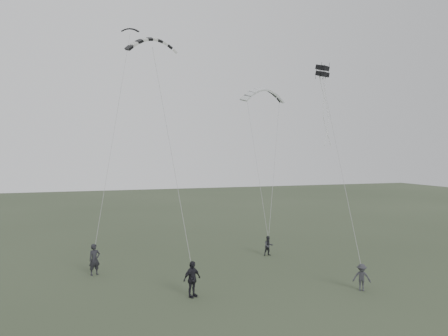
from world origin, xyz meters
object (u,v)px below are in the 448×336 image
object	(u,v)px
kite_pale_large	(263,89)
kite_dark_small	(130,29)
flyer_center	(192,279)
kite_box	(322,71)
flyer_right	(268,246)
kite_striped	(152,39)
flyer_left	(95,260)
flyer_far	(362,277)

from	to	relation	value
kite_pale_large	kite_dark_small	bearing A→B (deg)	-177.46
flyer_center	kite_dark_small	xyz separation A→B (m)	(-1.75, 12.78, 16.56)
kite_dark_small	kite_box	xyz separation A→B (m)	(12.68, -7.73, -3.92)
flyer_right	flyer_center	size ratio (longest dim) A/B	0.76
flyer_center	kite_dark_small	bearing A→B (deg)	71.05
kite_dark_small	kite_striped	bearing A→B (deg)	-72.24
kite_dark_small	kite_pale_large	xyz separation A→B (m)	(12.30, 1.93, -3.92)
flyer_right	kite_striped	size ratio (longest dim) A/B	0.46
flyer_left	flyer_far	size ratio (longest dim) A/B	1.31
flyer_center	flyer_far	size ratio (longest dim) A/B	1.28
flyer_right	kite_striped	world-z (taller)	kite_striped
flyer_right	kite_pale_large	xyz separation A→B (m)	(2.75, 7.35, 12.87)
kite_dark_small	flyer_far	bearing A→B (deg)	-38.59
flyer_center	kite_dark_small	size ratio (longest dim) A/B	1.41
kite_dark_small	kite_pale_large	bearing A→B (deg)	23.47
flyer_right	kite_dark_small	distance (m)	20.07
flyer_center	kite_box	size ratio (longest dim) A/B	2.57
flyer_far	kite_box	xyz separation A→B (m)	(1.62, 7.02, 12.85)
kite_striped	kite_box	xyz separation A→B (m)	(12.22, 0.35, -1.17)
flyer_far	kite_pale_large	bearing A→B (deg)	117.50
kite_box	kite_pale_large	bearing A→B (deg)	61.40
flyer_left	flyer_center	bearing A→B (deg)	-72.80
kite_pale_large	kite_box	size ratio (longest dim) A/B	5.70
flyer_center	flyer_left	bearing A→B (deg)	101.85
kite_striped	kite_dark_small	bearing A→B (deg)	93.43
kite_dark_small	kite_striped	xyz separation A→B (m)	(0.45, -8.08, -2.75)
flyer_far	kite_box	size ratio (longest dim) A/B	2.01
kite_pale_large	kite_striped	xyz separation A→B (m)	(-11.85, -10.02, 1.17)
kite_pale_large	kite_box	world-z (taller)	kite_pale_large
flyer_left	flyer_center	size ratio (longest dim) A/B	1.02
kite_striped	flyer_center	bearing A→B (deg)	-74.34
flyer_left	flyer_right	distance (m)	12.70
flyer_center	kite_box	world-z (taller)	kite_box
flyer_right	kite_pale_large	distance (m)	15.08
flyer_far	kite_striped	bearing A→B (deg)	179.59
flyer_left	kite_dark_small	world-z (taller)	kite_dark_small
kite_striped	flyer_right	bearing A→B (deg)	16.53
kite_striped	kite_box	world-z (taller)	kite_striped
kite_pale_large	kite_striped	world-z (taller)	kite_striped
kite_dark_small	kite_box	size ratio (longest dim) A/B	1.82
flyer_center	kite_striped	world-z (taller)	kite_striped
flyer_center	kite_pale_large	distance (m)	22.08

